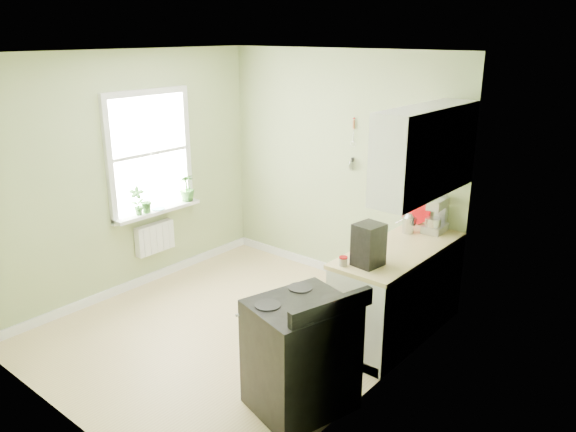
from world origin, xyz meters
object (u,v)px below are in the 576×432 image
Objects in this scene: stove at (301,354)px; kettle at (408,223)px; coffee_maker at (368,246)px; stand_mixer at (437,216)px.

stove is 4.95× the size of kettle.
coffee_maker is (0.13, -0.98, 0.08)m from kettle.
stove is 2.69× the size of stand_mixer.
coffee_maker is (-0.01, 0.95, 0.63)m from stove.
kettle is at bearing -131.69° from stand_mixer.
stove is at bearing -91.51° from stand_mixer.
stand_mixer is 1.01× the size of coffee_maker.
stove is 2.24m from stand_mixer.
kettle is at bearing 97.58° from coffee_maker.
stand_mixer is at bearing 48.31° from kettle.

